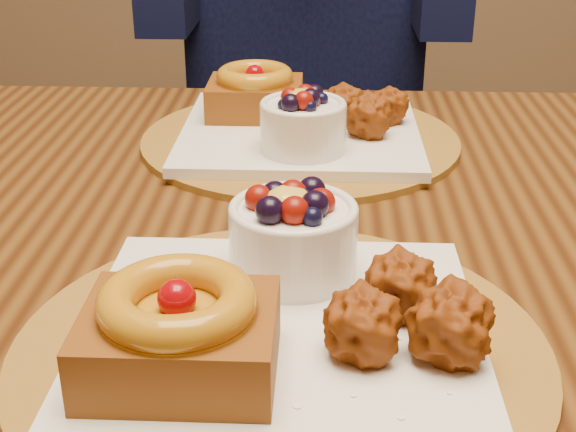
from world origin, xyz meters
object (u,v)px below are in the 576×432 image
object	(u,v)px
place_setting_near	(276,314)
dining_table	(293,291)
chair_far	(307,156)
place_setting_far	(297,123)

from	to	relation	value
place_setting_near	dining_table	bearing A→B (deg)	88.99
place_setting_near	chair_far	size ratio (longest dim) A/B	0.44
place_setting_near	place_setting_far	xyz separation A→B (m)	(0.00, 0.43, -0.00)
dining_table	chair_far	world-z (taller)	chair_far
chair_far	dining_table	bearing A→B (deg)	-75.68
place_setting_near	place_setting_far	bearing A→B (deg)	89.92
place_setting_near	place_setting_far	size ratio (longest dim) A/B	1.00
dining_table	chair_far	xyz separation A→B (m)	(-0.01, 0.91, -0.20)
dining_table	place_setting_near	bearing A→B (deg)	-91.01
dining_table	place_setting_far	world-z (taller)	place_setting_far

